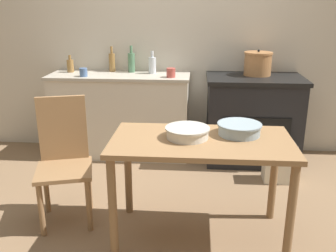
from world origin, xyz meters
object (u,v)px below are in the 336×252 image
Objects in this scene: stove at (252,119)px; chair at (64,158)px; mixing_bowl_small at (187,132)px; flour_sack at (279,162)px; bottle_left at (70,66)px; bottle_center_left at (131,62)px; bottle_far_left at (112,62)px; work_table at (201,154)px; bottle_mid_left at (152,65)px; stock_pot at (258,64)px; cup_center at (171,73)px; mixing_bowl_large at (239,128)px; cup_center_right at (83,72)px.

stove is 2.00m from chair.
stove is at bearing 65.57° from mixing_bowl_small.
flour_sack is 2.00× the size of bottle_left.
bottle_far_left is at bearing 175.03° from bottle_center_left.
bottle_mid_left is at bearing 108.17° from work_table.
stove is at bearing -8.60° from bottle_center_left.
bottle_center_left is at bearing 171.40° from stove.
bottle_center_left is (-0.65, 1.60, 0.22)m from mixing_bowl_small.
mixing_bowl_small is 1.64× the size of bottle_left.
stove is 3.22× the size of mixing_bowl_small.
chair is at bearing 169.86° from work_table.
bottle_center_left is (-1.31, 0.11, -0.02)m from stock_pot.
bottle_left is 1.11m from cup_center.
bottle_left is at bearing 163.53° from flour_sack.
stove is 3.45× the size of bottle_center_left.
bottle_mid_left is 0.84× the size of bottle_center_left.
cup_center reaches higher than mixing_bowl_large.
stock_pot reaches higher than cup_center.
stove is 5.27× the size of bottle_left.
stock_pot reaches higher than chair.
cup_center reaches higher than mixing_bowl_small.
mixing_bowl_small is 3.24× the size of cup_center.
cup_center reaches higher than work_table.
cup_center_right reaches higher than chair.
bottle_left reaches higher than mixing_bowl_small.
cup_center is (-0.56, 1.24, 0.15)m from mixing_bowl_large.
bottle_far_left is 0.96× the size of bottle_center_left.
stove reaches higher than work_table.
work_table is 1.93m from bottle_far_left.
bottle_mid_left is (-0.51, 1.55, 0.35)m from work_table.
bottle_far_left is at bearing 71.73° from chair.
work_table is 4.04× the size of mixing_bowl_small.
stove is 1.03× the size of chair.
bottle_left is (-0.44, -0.07, -0.03)m from bottle_far_left.
mixing_bowl_large is (1.28, -0.07, 0.29)m from chair.
chair is 5.14× the size of bottle_left.
stock_pot is at bearing 24.08° from chair.
stock_pot is (1.59, 1.33, 0.52)m from chair.
stove is 3.59× the size of bottle_far_left.
work_table is 14.22× the size of cup_center_right.
chair reaches higher than mixing_bowl_large.
chair is 4.01× the size of bottle_mid_left.
flour_sack is 1.12m from mixing_bowl_large.
flour_sack is at bearing -22.06° from cup_center.
chair is 3.14× the size of mixing_bowl_small.
cup_center is (-0.84, -0.07, 0.49)m from stove.
work_table is 1.66m from stock_pot.
work_table is 3.30× the size of flour_sack.
stock_pot is at bearing -2.47° from bottle_mid_left.
bottle_center_left reaches higher than bottle_left.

